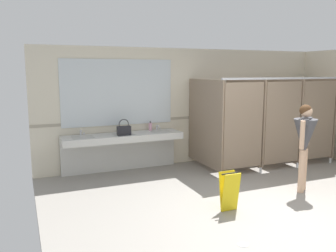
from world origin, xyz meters
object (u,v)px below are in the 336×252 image
at_px(soap_dispenser, 150,127).
at_px(person_standing, 305,138).
at_px(handbag, 124,130).
at_px(wet_floor_sign, 229,191).

bearing_deg(soap_dispenser, person_standing, -51.71).
xyz_separation_m(handbag, soap_dispenser, (0.69, 0.32, -0.02)).
bearing_deg(handbag, soap_dispenser, 25.01).
relative_size(soap_dispenser, wet_floor_sign, 0.34).
height_order(soap_dispenser, wet_floor_sign, soap_dispenser).
xyz_separation_m(person_standing, soap_dispenser, (-1.96, 2.48, -0.05)).
distance_m(person_standing, handbag, 3.42).
distance_m(person_standing, wet_floor_sign, 1.83).
height_order(handbag, soap_dispenser, handbag).
height_order(person_standing, handbag, person_standing).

